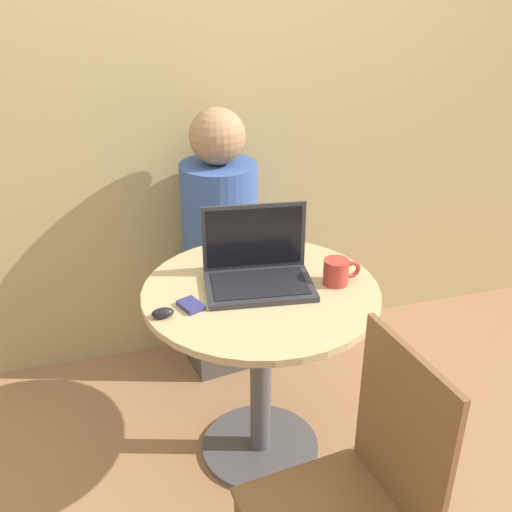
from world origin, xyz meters
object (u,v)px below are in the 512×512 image
at_px(laptop, 258,269).
at_px(chair_empty, 356,504).
at_px(person_seated, 216,260).
at_px(cell_phone, 191,305).

relative_size(laptop, chair_empty, 0.43).
xyz_separation_m(laptop, chair_empty, (0.04, -0.74, -0.32)).
distance_m(laptop, person_seated, 0.66).
relative_size(cell_phone, person_seated, 0.08).
bearing_deg(chair_empty, laptop, 93.20).
bearing_deg(laptop, chair_empty, -86.80).
relative_size(chair_empty, person_seated, 0.76).
height_order(laptop, cell_phone, laptop).
xyz_separation_m(cell_phone, person_seated, (0.24, 0.70, -0.22)).
bearing_deg(chair_empty, person_seated, 92.11).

